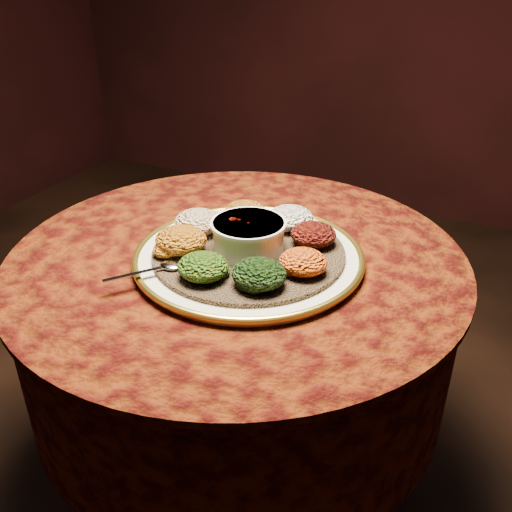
% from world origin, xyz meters
% --- Properties ---
extents(table, '(0.96, 0.96, 0.73)m').
position_xyz_m(table, '(0.00, 0.00, 0.55)').
color(table, black).
rests_on(table, ground).
extents(platter, '(0.47, 0.47, 0.02)m').
position_xyz_m(platter, '(0.04, -0.02, 0.75)').
color(platter, beige).
rests_on(platter, table).
extents(injera, '(0.39, 0.39, 0.01)m').
position_xyz_m(injera, '(0.04, -0.02, 0.76)').
color(injera, brown).
rests_on(injera, platter).
extents(stew_bowl, '(0.15, 0.15, 0.06)m').
position_xyz_m(stew_bowl, '(0.04, -0.02, 0.80)').
color(stew_bowl, silver).
rests_on(stew_bowl, injera).
extents(spoon, '(0.11, 0.12, 0.01)m').
position_xyz_m(spoon, '(-0.07, -0.16, 0.77)').
color(spoon, silver).
rests_on(spoon, injera).
extents(portion_ayib, '(0.10, 0.09, 0.05)m').
position_xyz_m(portion_ayib, '(0.08, 0.11, 0.79)').
color(portion_ayib, white).
rests_on(portion_ayib, injera).
extents(portion_kitfo, '(0.09, 0.09, 0.05)m').
position_xyz_m(portion_kitfo, '(0.15, 0.06, 0.78)').
color(portion_kitfo, black).
rests_on(portion_kitfo, injera).
extents(portion_tikil, '(0.09, 0.09, 0.04)m').
position_xyz_m(portion_tikil, '(0.17, -0.06, 0.78)').
color(portion_tikil, '#C78410').
rests_on(portion_tikil, injera).
extents(portion_gomen, '(0.10, 0.10, 0.05)m').
position_xyz_m(portion_gomen, '(0.11, -0.13, 0.79)').
color(portion_gomen, black).
rests_on(portion_gomen, injera).
extents(portion_mixveg, '(0.10, 0.09, 0.05)m').
position_xyz_m(portion_mixveg, '(0.01, -0.15, 0.79)').
color(portion_mixveg, maroon).
rests_on(portion_mixveg, injera).
extents(portion_kik, '(0.10, 0.10, 0.05)m').
position_xyz_m(portion_kik, '(-0.08, -0.08, 0.79)').
color(portion_kik, '#A1570E').
rests_on(portion_kik, injera).
extents(portion_timatim, '(0.10, 0.10, 0.05)m').
position_xyz_m(portion_timatim, '(-0.09, 0.01, 0.79)').
color(portion_timatim, maroon).
rests_on(portion_timatim, injera).
extents(portion_shiro, '(0.09, 0.09, 0.05)m').
position_xyz_m(portion_shiro, '(-0.03, 0.10, 0.78)').
color(portion_shiro, '#9E5813').
rests_on(portion_shiro, injera).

